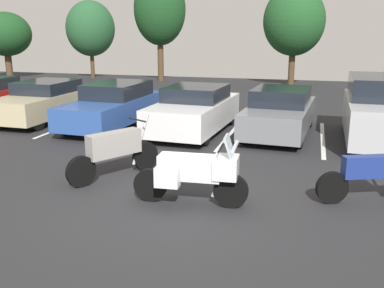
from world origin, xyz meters
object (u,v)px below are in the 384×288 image
at_px(motorcycle_third, 372,175).
at_px(motorcycle_touring, 194,172).
at_px(car_white, 195,110).
at_px(car_grey, 280,113).
at_px(motorcycle_second, 115,150).
at_px(car_silver, 378,111).
at_px(car_blue, 114,105).
at_px(car_champagne, 43,101).

bearing_deg(motorcycle_third, motorcycle_touring, -162.13).
bearing_deg(car_white, car_grey, 7.38).
distance_m(motorcycle_second, car_grey, 6.07).
bearing_deg(motorcycle_third, car_silver, 82.20).
xyz_separation_m(car_white, car_silver, (5.45, 0.12, 0.22)).
bearing_deg(motorcycle_second, car_blue, 115.11).
relative_size(car_blue, car_white, 1.06).
xyz_separation_m(car_champagne, car_blue, (2.89, -0.25, 0.02)).
height_order(motorcycle_second, car_grey, car_grey).
bearing_deg(car_silver, motorcycle_third, -97.80).
bearing_deg(motorcycle_second, car_silver, 39.63).
height_order(motorcycle_second, car_white, car_white).
relative_size(car_white, car_silver, 1.02).
distance_m(motorcycle_touring, car_blue, 7.46).
relative_size(motorcycle_touring, car_silver, 0.50).
distance_m(motorcycle_touring, car_champagne, 9.62).
xyz_separation_m(car_grey, car_silver, (2.81, -0.22, 0.24)).
bearing_deg(car_white, motorcycle_second, -96.21).
distance_m(motorcycle_third, car_white, 6.81).
xyz_separation_m(motorcycle_third, car_champagne, (-10.51, 5.24, 0.16)).
bearing_deg(motorcycle_third, car_champagne, 153.51).
height_order(motorcycle_touring, car_blue, car_blue).
relative_size(motorcycle_second, car_champagne, 0.48).
xyz_separation_m(motorcycle_touring, car_silver, (3.89, 6.01, 0.29)).
height_order(car_blue, car_white, car_white).
bearing_deg(car_champagne, motorcycle_third, -26.49).
relative_size(car_white, car_grey, 1.01).
distance_m(car_champagne, car_white, 5.75).
distance_m(car_blue, car_grey, 5.50).
relative_size(car_champagne, car_white, 0.96).
distance_m(car_grey, car_silver, 2.83).
relative_size(motorcycle_third, car_champagne, 0.46).
distance_m(car_blue, car_white, 2.85).
relative_size(motorcycle_third, car_blue, 0.42).
bearing_deg(motorcycle_touring, car_grey, 80.14).
height_order(motorcycle_third, car_blue, car_blue).
bearing_deg(car_champagne, car_grey, -0.27).
bearing_deg(car_blue, car_grey, 2.22).
xyz_separation_m(motorcycle_touring, motorcycle_second, (-2.09, 1.06, -0.02)).
height_order(car_grey, car_silver, car_silver).
bearing_deg(motorcycle_third, motorcycle_second, 179.72).
xyz_separation_m(car_champagne, car_grey, (8.38, -0.04, 0.00)).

